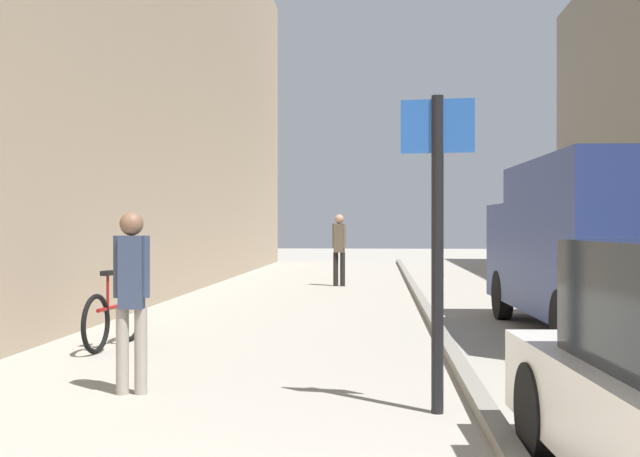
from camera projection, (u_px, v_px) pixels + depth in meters
name	position (u px, v px, depth m)	size (l,w,h in m)	color
ground_plane	(336.00, 314.00, 13.73)	(80.00, 80.00, 0.00)	gray
building_facade_left	(69.00, 7.00, 14.06)	(2.36, 40.00, 10.91)	gray
kerb_strip	(428.00, 311.00, 13.61)	(0.16, 40.00, 0.12)	slate
pedestrian_main_foreground	(132.00, 289.00, 7.17)	(0.33, 0.22, 1.66)	gray
pedestrian_mid_block	(339.00, 245.00, 20.09)	(0.36, 0.25, 1.83)	black
delivery_van	(598.00, 243.00, 10.95)	(2.28, 5.56, 2.41)	navy
street_sign_post	(437.00, 225.00, 6.44)	(0.60, 0.11, 2.60)	black
bicycle_leaning	(114.00, 317.00, 9.94)	(0.21, 1.77, 0.98)	black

